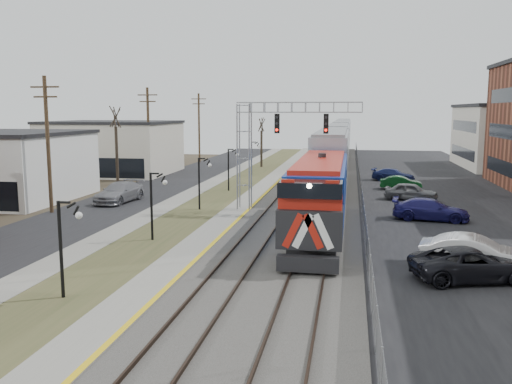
# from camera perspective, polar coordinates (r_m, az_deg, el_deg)

# --- Properties ---
(street_west) EXTENTS (7.00, 120.00, 0.04)m
(street_west) POSITION_cam_1_polar(r_m,az_deg,el_deg) (50.52, -11.99, -0.16)
(street_west) COLOR black
(street_west) RESTS_ON ground
(sidewalk) EXTENTS (2.00, 120.00, 0.08)m
(sidewalk) POSITION_cam_1_polar(r_m,az_deg,el_deg) (49.02, -7.10, -0.28)
(sidewalk) COLOR gray
(sidewalk) RESTS_ON ground
(grass_median) EXTENTS (4.00, 120.00, 0.06)m
(grass_median) POSITION_cam_1_polar(r_m,az_deg,el_deg) (48.23, -3.69, -0.39)
(grass_median) COLOR #3E4525
(grass_median) RESTS_ON ground
(platform) EXTENTS (2.00, 120.00, 0.24)m
(platform) POSITION_cam_1_polar(r_m,az_deg,el_deg) (47.60, -0.18, -0.38)
(platform) COLOR gray
(platform) RESTS_ON ground
(ballast_bed) EXTENTS (8.00, 120.00, 0.20)m
(ballast_bed) POSITION_cam_1_polar(r_m,az_deg,el_deg) (47.00, 5.83, -0.56)
(ballast_bed) COLOR #595651
(ballast_bed) RESTS_ON ground
(parking_lot) EXTENTS (16.00, 120.00, 0.04)m
(parking_lot) POSITION_cam_1_polar(r_m,az_deg,el_deg) (47.70, 20.36, -1.02)
(parking_lot) COLOR black
(parking_lot) RESTS_ON ground
(platform_edge) EXTENTS (0.24, 120.00, 0.01)m
(platform_edge) POSITION_cam_1_polar(r_m,az_deg,el_deg) (47.44, 0.86, -0.26)
(platform_edge) COLOR gold
(platform_edge) RESTS_ON platform
(track_near) EXTENTS (1.58, 120.00, 0.15)m
(track_near) POSITION_cam_1_polar(r_m,az_deg,el_deg) (47.15, 3.41, -0.29)
(track_near) COLOR #2D2119
(track_near) RESTS_ON ballast_bed
(track_far) EXTENTS (1.58, 120.00, 0.15)m
(track_far) POSITION_cam_1_polar(r_m,az_deg,el_deg) (46.89, 7.66, -0.40)
(track_far) COLOR #2D2119
(track_far) RESTS_ON ballast_bed
(train) EXTENTS (3.00, 108.65, 5.33)m
(train) POSITION_cam_1_polar(r_m,az_deg,el_deg) (79.64, 8.70, 5.16)
(train) COLOR navy
(train) RESTS_ON ground
(signal_gantry) EXTENTS (9.00, 1.07, 8.15)m
(signal_gantry) POSITION_cam_1_polar(r_m,az_deg,el_deg) (39.80, 1.19, 5.78)
(signal_gantry) COLOR gray
(signal_gantry) RESTS_ON ground
(lampposts) EXTENTS (0.14, 62.14, 4.00)m
(lampposts) POSITION_cam_1_polar(r_m,az_deg,el_deg) (32.13, -10.76, -1.47)
(lampposts) COLOR black
(lampposts) RESTS_ON ground
(utility_poles) EXTENTS (0.28, 80.28, 10.00)m
(utility_poles) POSITION_cam_1_polar(r_m,az_deg,el_deg) (42.40, -21.04, 4.59)
(utility_poles) COLOR #4C3823
(utility_poles) RESTS_ON ground
(fence) EXTENTS (0.04, 120.00, 1.60)m
(fence) POSITION_cam_1_polar(r_m,az_deg,el_deg) (46.78, 10.98, 0.15)
(fence) COLOR gray
(fence) RESTS_ON ground
(bare_trees) EXTENTS (12.30, 42.30, 5.95)m
(bare_trees) POSITION_cam_1_polar(r_m,az_deg,el_deg) (54.24, -11.68, 3.29)
(bare_trees) COLOR #382D23
(bare_trees) RESTS_ON ground
(car_lot_b) EXTENTS (5.26, 2.81, 1.65)m
(car_lot_b) POSITION_cam_1_polar(r_m,az_deg,el_deg) (27.61, 22.02, -6.09)
(car_lot_b) COLOR white
(car_lot_b) RESTS_ON ground
(car_lot_c) EXTENTS (5.77, 3.75, 1.48)m
(car_lot_c) POSITION_cam_1_polar(r_m,az_deg,el_deg) (26.00, 21.74, -7.15)
(car_lot_c) COLOR black
(car_lot_c) RESTS_ON ground
(car_lot_d) EXTENTS (5.33, 2.75, 1.48)m
(car_lot_d) POSITION_cam_1_polar(r_m,az_deg,el_deg) (39.15, 17.90, -1.82)
(car_lot_d) COLOR navy
(car_lot_d) RESTS_ON ground
(car_lot_e) EXTENTS (4.60, 2.62, 1.48)m
(car_lot_e) POSITION_cam_1_polar(r_m,az_deg,el_deg) (47.41, 16.03, 0.01)
(car_lot_e) COLOR slate
(car_lot_e) RESTS_ON ground
(car_lot_f) EXTENTS (3.99, 1.68, 1.28)m
(car_lot_f) POSITION_cam_1_polar(r_m,az_deg,el_deg) (53.60, 15.01, 0.89)
(car_lot_f) COLOR #0D4319
(car_lot_f) RESTS_ON ground
(car_street_b) EXTENTS (2.83, 5.81, 1.63)m
(car_street_b) POSITION_cam_1_polar(r_m,az_deg,el_deg) (46.07, -14.18, -0.07)
(car_street_b) COLOR gray
(car_street_b) RESTS_ON ground
(car_lot_g) EXTENTS (4.84, 2.88, 1.31)m
(car_lot_g) POSITION_cam_1_polar(r_m,az_deg,el_deg) (60.08, 14.26, 1.74)
(car_lot_g) COLOR navy
(car_lot_g) RESTS_ON ground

